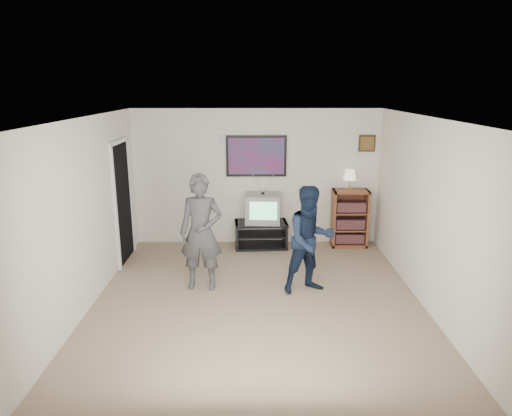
{
  "coord_description": "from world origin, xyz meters",
  "views": [
    {
      "loc": [
        -0.05,
        -5.75,
        2.89
      ],
      "look_at": [
        -0.01,
        0.71,
        1.15
      ],
      "focal_mm": 32.0,
      "sensor_mm": 36.0,
      "label": 1
    }
  ],
  "objects_px": {
    "bookshelf": "(349,218)",
    "media_stand": "(261,234)",
    "person_short": "(310,240)",
    "crt_television": "(263,208)",
    "person_tall": "(201,233)"
  },
  "relations": [
    {
      "from": "person_tall",
      "to": "person_short",
      "type": "height_order",
      "value": "person_tall"
    },
    {
      "from": "person_tall",
      "to": "bookshelf",
      "type": "bearing_deg",
      "value": 39.36
    },
    {
      "from": "media_stand",
      "to": "person_tall",
      "type": "height_order",
      "value": "person_tall"
    },
    {
      "from": "bookshelf",
      "to": "person_tall",
      "type": "distance_m",
      "value": 3.12
    },
    {
      "from": "crt_television",
      "to": "bookshelf",
      "type": "xyz_separation_m",
      "value": [
        1.6,
        0.05,
        -0.21
      ]
    },
    {
      "from": "media_stand",
      "to": "bookshelf",
      "type": "distance_m",
      "value": 1.66
    },
    {
      "from": "crt_television",
      "to": "person_short",
      "type": "bearing_deg",
      "value": -67.9
    },
    {
      "from": "person_tall",
      "to": "person_short",
      "type": "relative_size",
      "value": 1.09
    },
    {
      "from": "person_short",
      "to": "media_stand",
      "type": "bearing_deg",
      "value": 90.36
    },
    {
      "from": "crt_television",
      "to": "person_tall",
      "type": "relative_size",
      "value": 0.36
    },
    {
      "from": "bookshelf",
      "to": "media_stand",
      "type": "bearing_deg",
      "value": -178.24
    },
    {
      "from": "person_tall",
      "to": "crt_television",
      "type": "bearing_deg",
      "value": 65.98
    },
    {
      "from": "crt_television",
      "to": "person_tall",
      "type": "bearing_deg",
      "value": -114.21
    },
    {
      "from": "person_short",
      "to": "crt_television",
      "type": "bearing_deg",
      "value": 89.43
    },
    {
      "from": "person_tall",
      "to": "person_short",
      "type": "distance_m",
      "value": 1.56
    }
  ]
}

